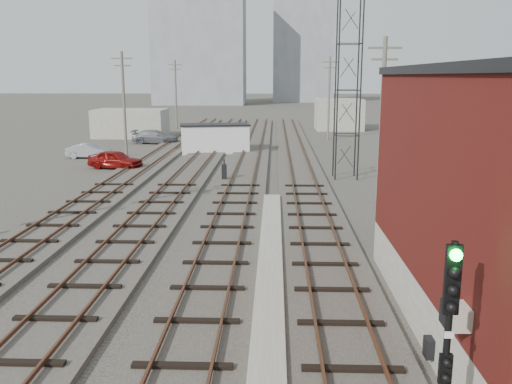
{
  "coord_description": "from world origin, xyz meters",
  "views": [
    {
      "loc": [
        0.65,
        -2.13,
        6.92
      ],
      "look_at": [
        -0.13,
        19.86,
        2.2
      ],
      "focal_mm": 38.0,
      "sensor_mm": 36.0,
      "label": 1
    }
  ],
  "objects_px": {
    "site_trailer": "(215,138)",
    "car_red": "(115,159)",
    "signal_mast": "(448,335)",
    "switch_stand": "(224,172)",
    "car_grey": "(155,137)",
    "car_silver": "(89,151)"
  },
  "relations": [
    {
      "from": "car_red",
      "to": "car_grey",
      "type": "height_order",
      "value": "car_red"
    },
    {
      "from": "switch_stand",
      "to": "car_red",
      "type": "distance_m",
      "value": 10.06
    },
    {
      "from": "signal_mast",
      "to": "site_trailer",
      "type": "height_order",
      "value": "signal_mast"
    },
    {
      "from": "switch_stand",
      "to": "site_trailer",
      "type": "bearing_deg",
      "value": 97.07
    },
    {
      "from": "car_grey",
      "to": "signal_mast",
      "type": "bearing_deg",
      "value": -156.24
    },
    {
      "from": "car_red",
      "to": "car_silver",
      "type": "distance_m",
      "value": 6.54
    },
    {
      "from": "switch_stand",
      "to": "signal_mast",
      "type": "bearing_deg",
      "value": -78.09
    },
    {
      "from": "switch_stand",
      "to": "car_grey",
      "type": "xyz_separation_m",
      "value": [
        -9.16,
        20.73,
        0.04
      ]
    },
    {
      "from": "signal_mast",
      "to": "switch_stand",
      "type": "xyz_separation_m",
      "value": [
        -6.43,
        26.61,
        -1.82
      ]
    },
    {
      "from": "signal_mast",
      "to": "car_grey",
      "type": "height_order",
      "value": "signal_mast"
    },
    {
      "from": "signal_mast",
      "to": "car_silver",
      "type": "distance_m",
      "value": 41.51
    },
    {
      "from": "signal_mast",
      "to": "switch_stand",
      "type": "distance_m",
      "value": 27.44
    },
    {
      "from": "site_trailer",
      "to": "car_red",
      "type": "xyz_separation_m",
      "value": [
        -6.63,
        -9.05,
        -0.62
      ]
    },
    {
      "from": "signal_mast",
      "to": "car_red",
      "type": "bearing_deg",
      "value": 115.73
    },
    {
      "from": "car_silver",
      "to": "switch_stand",
      "type": "bearing_deg",
      "value": -126.47
    },
    {
      "from": "signal_mast",
      "to": "car_silver",
      "type": "relative_size",
      "value": 1.11
    },
    {
      "from": "site_trailer",
      "to": "car_red",
      "type": "height_order",
      "value": "site_trailer"
    },
    {
      "from": "site_trailer",
      "to": "signal_mast",
      "type": "bearing_deg",
      "value": -88.66
    },
    {
      "from": "signal_mast",
      "to": "car_grey",
      "type": "xyz_separation_m",
      "value": [
        -15.59,
        47.34,
        -1.78
      ]
    },
    {
      "from": "switch_stand",
      "to": "car_grey",
      "type": "height_order",
      "value": "switch_stand"
    },
    {
      "from": "car_silver",
      "to": "car_grey",
      "type": "relative_size",
      "value": 0.78
    },
    {
      "from": "site_trailer",
      "to": "car_silver",
      "type": "xyz_separation_m",
      "value": [
        -10.47,
        -3.76,
        -0.71
      ]
    }
  ]
}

